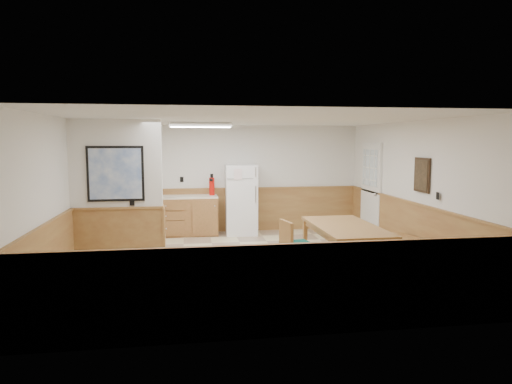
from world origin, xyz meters
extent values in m
plane|color=beige|center=(0.00, 0.00, 0.00)|extent=(6.00, 6.00, 0.00)
cube|color=silver|center=(0.00, 0.00, 2.50)|extent=(6.00, 6.00, 0.02)
cube|color=white|center=(0.00, 3.00, 1.25)|extent=(6.00, 0.02, 2.50)
cube|color=white|center=(3.00, 0.00, 1.25)|extent=(0.02, 6.00, 2.50)
cube|color=white|center=(-3.00, 0.00, 1.25)|extent=(0.02, 6.00, 2.50)
cube|color=#A98243|center=(0.00, 2.98, 0.50)|extent=(6.00, 0.04, 1.00)
cube|color=#A98243|center=(2.98, 0.00, 0.50)|extent=(0.04, 6.00, 1.00)
cube|color=#A98243|center=(-2.98, 0.00, 0.50)|extent=(0.04, 6.00, 1.00)
cube|color=white|center=(-2.25, 0.20, 1.75)|extent=(1.50, 0.15, 1.50)
cube|color=#A98243|center=(-2.25, 0.20, 0.50)|extent=(1.50, 0.17, 1.00)
cube|color=black|center=(-2.25, 0.10, 1.60)|extent=(0.92, 0.03, 0.92)
cube|color=white|center=(-2.25, 0.09, 1.60)|extent=(0.84, 0.01, 0.84)
cube|color=#9F6138|center=(-1.10, 2.68, 0.43)|extent=(1.40, 0.60, 0.86)
cube|color=#9F6138|center=(-2.57, 2.68, 0.43)|extent=(0.06, 0.60, 0.86)
cube|color=#9F6138|center=(-1.83, 2.68, 0.43)|extent=(0.06, 0.60, 0.86)
cube|color=beige|center=(-1.50, 2.68, 0.88)|extent=(2.20, 0.60, 0.04)
cube|color=beige|center=(-1.50, 2.98, 0.95)|extent=(2.20, 0.02, 0.10)
cube|color=white|center=(2.97, 1.90, 1.02)|extent=(0.05, 1.02, 2.15)
cube|color=white|center=(2.96, 1.90, 1.02)|extent=(0.04, 0.90, 2.05)
cube|color=silver|center=(2.94, 1.90, 1.55)|extent=(0.02, 0.76, 0.80)
cube|color=white|center=(-2.10, 2.98, 1.55)|extent=(0.80, 0.03, 1.00)
cube|color=silver|center=(-2.10, 2.96, 1.55)|extent=(0.70, 0.01, 0.90)
cube|color=black|center=(2.97, -0.30, 1.55)|extent=(0.03, 0.50, 0.60)
cube|color=black|center=(2.95, -0.30, 1.55)|extent=(0.01, 0.42, 0.52)
cube|color=white|center=(-0.80, 1.30, 2.45)|extent=(1.20, 0.30, 0.08)
cube|color=white|center=(-0.80, 1.30, 2.40)|extent=(1.15, 0.25, 0.01)
cube|color=white|center=(0.14, 2.63, 0.80)|extent=(0.73, 0.73, 1.60)
cube|color=silver|center=(0.43, 2.27, 1.45)|extent=(0.03, 0.02, 0.21)
cube|color=silver|center=(0.43, 2.27, 0.96)|extent=(0.03, 0.02, 0.38)
cube|color=#9E6E3A|center=(1.50, -0.57, 0.72)|extent=(1.00, 1.99, 0.05)
cube|color=#9E6E3A|center=(1.50, -0.57, 0.65)|extent=(0.90, 1.89, 0.10)
cube|color=#9E6E3A|center=(1.07, -1.51, 0.35)|extent=(0.07, 0.07, 0.70)
cube|color=#9E6E3A|center=(1.06, 0.36, 0.35)|extent=(0.07, 0.07, 0.70)
cube|color=#9E6E3A|center=(1.95, -1.50, 0.35)|extent=(0.07, 0.07, 0.70)
cube|color=#9E6E3A|center=(1.94, 0.36, 0.35)|extent=(0.07, 0.07, 0.70)
cube|color=#9E6E3A|center=(2.80, -0.57, 0.42)|extent=(0.55, 1.56, 0.05)
cube|color=#9E6E3A|center=(2.80, -1.28, 0.20)|extent=(0.32, 0.10, 0.40)
cube|color=#9E6E3A|center=(2.80, 0.15, 0.20)|extent=(0.32, 0.10, 0.40)
cube|color=#9E6E3A|center=(0.70, -0.52, 0.42)|extent=(0.55, 0.55, 0.06)
cube|color=#0D4337|center=(0.70, -0.52, 0.47)|extent=(0.51, 0.51, 0.03)
cube|color=#9E6E3A|center=(0.50, -0.56, 0.65)|extent=(0.14, 0.47, 0.40)
cube|color=#0D4337|center=(0.30, -0.60, 0.65)|extent=(0.10, 0.41, 0.34)
cube|color=#9E6E3A|center=(0.54, -0.76, 0.20)|extent=(0.05, 0.05, 0.39)
cube|color=#9E6E3A|center=(0.46, -0.36, 0.20)|extent=(0.05, 0.05, 0.39)
cube|color=#9E6E3A|center=(0.94, -0.68, 0.20)|extent=(0.05, 0.05, 0.39)
cube|color=#9E6E3A|center=(0.86, -0.28, 0.20)|extent=(0.05, 0.05, 0.39)
cylinder|color=red|center=(-0.52, 2.72, 1.10)|extent=(0.15, 0.15, 0.40)
cylinder|color=black|center=(-0.52, 2.72, 1.35)|extent=(0.07, 0.07, 0.09)
cylinder|color=green|center=(-2.17, 2.63, 1.01)|extent=(0.09, 0.09, 0.22)
camera|label=1|loc=(-1.09, -7.69, 2.15)|focal=32.00mm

